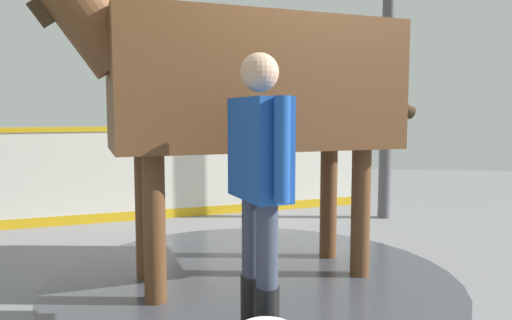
% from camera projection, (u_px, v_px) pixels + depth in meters
% --- Properties ---
extents(ground_plane, '(16.00, 16.00, 0.02)m').
position_uv_depth(ground_plane, '(256.00, 270.00, 4.20)').
color(ground_plane, gray).
extents(wet_patch, '(3.38, 3.38, 0.00)m').
position_uv_depth(wet_patch, '(254.00, 276.00, 4.02)').
color(wet_patch, '#42444C').
rests_on(wet_patch, ground).
extents(barrier_wall, '(2.44, 4.50, 1.21)m').
position_uv_depth(barrier_wall, '(190.00, 174.00, 6.34)').
color(barrier_wall, silver).
rests_on(barrier_wall, ground).
extents(roof_post_far, '(0.16, 0.16, 3.05)m').
position_uv_depth(roof_post_far, '(387.00, 101.00, 6.15)').
color(roof_post_far, '#4C4C51').
rests_on(roof_post_far, ground).
extents(horse, '(2.07, 3.31, 2.76)m').
position_uv_depth(horse, '(239.00, 84.00, 3.82)').
color(horse, brown).
rests_on(horse, ground).
extents(handler, '(0.60, 0.45, 1.72)m').
position_uv_depth(handler, '(259.00, 175.00, 2.85)').
color(handler, black).
rests_on(handler, ground).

